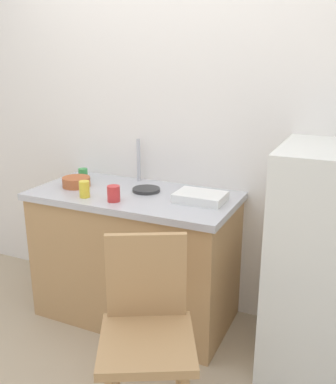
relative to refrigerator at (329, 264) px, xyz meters
The scene contains 13 objects.
ground_plane 1.34m from the refrigerator, 147.64° to the right, with size 8.00×8.00×0.00m, color tan.
back_wall 1.29m from the refrigerator, 160.34° to the left, with size 4.80×0.10×2.65m, color white.
cabinet_base 1.17m from the refrigerator, behind, with size 1.21×0.60×0.80m, color tan.
countertop 1.17m from the refrigerator, behind, with size 1.25×0.64×0.04m, color #B7B7BC.
faucet 1.33m from the refrigerator, 168.22° to the left, with size 0.02×0.02×0.28m, color #B7B7BC.
refrigerator is the anchor object (origin of this frame).
chair 1.01m from the refrigerator, 131.81° to the right, with size 0.54×0.54×0.89m.
dish_tray 0.77m from the refrigerator, behind, with size 0.28×0.20×0.05m, color white.
terracotta_bowl 1.57m from the refrigerator, behind, with size 0.18×0.18×0.06m, color #B25B33.
hotplate 1.12m from the refrigerator, behind, with size 0.17×0.17×0.02m, color #2D2D2D.
cup_green 1.63m from the refrigerator, behind, with size 0.06×0.06×0.08m, color green.
cup_red 1.22m from the refrigerator, behind, with size 0.07×0.07×0.09m, color red.
cup_yellow 1.41m from the refrigerator, behind, with size 0.06×0.06×0.10m, color yellow.
Camera 1 is at (1.09, -1.52, 1.61)m, focal length 39.99 mm.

